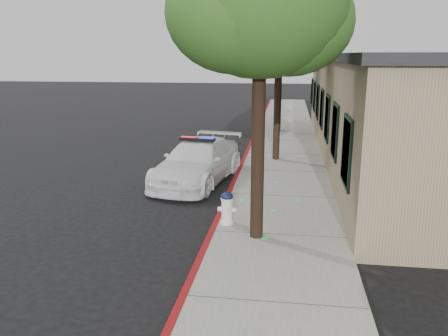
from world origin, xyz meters
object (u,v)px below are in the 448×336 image
clapboard_building (414,108)px  fire_hydrant (227,207)px  street_tree_near (261,10)px  street_tree_mid (279,41)px  street_tree_far (281,43)px  police_car (198,162)px

clapboard_building → fire_hydrant: clapboard_building is taller
fire_hydrant → street_tree_near: street_tree_near is taller
street_tree_near → clapboard_building: bearing=58.8°
street_tree_mid → clapboard_building: bearing=11.5°
street_tree_mid → street_tree_far: street_tree_far is taller
clapboard_building → police_car: bearing=-151.1°
clapboard_building → police_car: 9.13m
fire_hydrant → street_tree_mid: bearing=82.6°
clapboard_building → street_tree_mid: (-5.36, -1.09, 2.57)m
fire_hydrant → street_tree_far: bearing=86.6°
police_car → street_tree_mid: size_ratio=0.85×
police_car → fire_hydrant: 4.40m
fire_hydrant → street_tree_mid: size_ratio=0.14×
street_tree_mid → street_tree_far: 7.01m
fire_hydrant → street_tree_near: (0.78, -0.72, 4.51)m
police_car → street_tree_near: 6.91m
clapboard_building → street_tree_mid: 6.04m
police_car → street_tree_far: bearing=86.5°
fire_hydrant → street_tree_far: street_tree_far is taller
street_tree_near → fire_hydrant: bearing=137.5°
police_car → fire_hydrant: size_ratio=6.24×
street_tree_near → street_tree_mid: street_tree_near is taller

